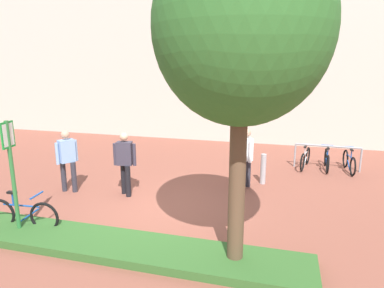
{
  "coord_description": "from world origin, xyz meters",
  "views": [
    {
      "loc": [
        2.83,
        -7.24,
        3.48
      ],
      "look_at": [
        0.52,
        1.26,
        1.39
      ],
      "focal_mm": 32.06,
      "sensor_mm": 36.0,
      "label": 1
    }
  ],
  "objects_px": {
    "bike_at_sign": "(22,214)",
    "parking_sign_post": "(11,162)",
    "bollard_steel": "(263,169)",
    "tree_sidewalk": "(242,29)",
    "bike_rack_cluster": "(327,159)",
    "person_casual_tan": "(246,155)",
    "person_suited_dark": "(125,160)",
    "person_shirt_white": "(67,157)"
  },
  "relations": [
    {
      "from": "bollard_steel",
      "to": "bike_at_sign",
      "type": "bearing_deg",
      "value": -137.94
    },
    {
      "from": "bike_rack_cluster",
      "to": "bike_at_sign",
      "type": "bearing_deg",
      "value": -136.96
    },
    {
      "from": "person_shirt_white",
      "to": "bike_at_sign",
      "type": "bearing_deg",
      "value": -79.93
    },
    {
      "from": "tree_sidewalk",
      "to": "bike_rack_cluster",
      "type": "relative_size",
      "value": 2.61
    },
    {
      "from": "person_casual_tan",
      "to": "bike_at_sign",
      "type": "bearing_deg",
      "value": -138.72
    },
    {
      "from": "tree_sidewalk",
      "to": "bike_at_sign",
      "type": "distance_m",
      "value": 5.81
    },
    {
      "from": "person_suited_dark",
      "to": "parking_sign_post",
      "type": "bearing_deg",
      "value": -113.73
    },
    {
      "from": "parking_sign_post",
      "to": "bike_at_sign",
      "type": "height_order",
      "value": "parking_sign_post"
    },
    {
      "from": "person_casual_tan",
      "to": "person_suited_dark",
      "type": "height_order",
      "value": "same"
    },
    {
      "from": "person_casual_tan",
      "to": "bike_rack_cluster",
      "type": "bearing_deg",
      "value": 45.93
    },
    {
      "from": "bike_at_sign",
      "to": "person_casual_tan",
      "type": "distance_m",
      "value": 5.72
    },
    {
      "from": "bike_at_sign",
      "to": "tree_sidewalk",
      "type": "bearing_deg",
      "value": -1.49
    },
    {
      "from": "person_casual_tan",
      "to": "person_shirt_white",
      "type": "xyz_separation_m",
      "value": [
        -4.67,
        -1.53,
        0.0
      ]
    },
    {
      "from": "person_casual_tan",
      "to": "person_shirt_white",
      "type": "bearing_deg",
      "value": -161.85
    },
    {
      "from": "tree_sidewalk",
      "to": "bollard_steel",
      "type": "height_order",
      "value": "tree_sidewalk"
    },
    {
      "from": "person_suited_dark",
      "to": "tree_sidewalk",
      "type": "bearing_deg",
      "value": -37.25
    },
    {
      "from": "person_shirt_white",
      "to": "person_suited_dark",
      "type": "xyz_separation_m",
      "value": [
        1.63,
        0.18,
        0.0
      ]
    },
    {
      "from": "bike_at_sign",
      "to": "person_casual_tan",
      "type": "xyz_separation_m",
      "value": [
        4.27,
        3.75,
        0.63
      ]
    },
    {
      "from": "parking_sign_post",
      "to": "person_casual_tan",
      "type": "relative_size",
      "value": 1.4
    },
    {
      "from": "bike_rack_cluster",
      "to": "person_suited_dark",
      "type": "relative_size",
      "value": 1.23
    },
    {
      "from": "bike_rack_cluster",
      "to": "person_casual_tan",
      "type": "height_order",
      "value": "person_casual_tan"
    },
    {
      "from": "parking_sign_post",
      "to": "person_shirt_white",
      "type": "height_order",
      "value": "parking_sign_post"
    },
    {
      "from": "parking_sign_post",
      "to": "bike_at_sign",
      "type": "bearing_deg",
      "value": 111.95
    },
    {
      "from": "person_shirt_white",
      "to": "tree_sidewalk",
      "type": "bearing_deg",
      "value": -25.35
    },
    {
      "from": "parking_sign_post",
      "to": "bike_rack_cluster",
      "type": "height_order",
      "value": "parking_sign_post"
    },
    {
      "from": "person_casual_tan",
      "to": "bollard_steel",
      "type": "bearing_deg",
      "value": 48.52
    },
    {
      "from": "tree_sidewalk",
      "to": "bollard_steel",
      "type": "distance_m",
      "value": 5.63
    },
    {
      "from": "person_suited_dark",
      "to": "person_shirt_white",
      "type": "bearing_deg",
      "value": -173.87
    },
    {
      "from": "bike_at_sign",
      "to": "parking_sign_post",
      "type": "bearing_deg",
      "value": -68.05
    },
    {
      "from": "bike_at_sign",
      "to": "bike_rack_cluster",
      "type": "relative_size",
      "value": 0.8
    },
    {
      "from": "bollard_steel",
      "to": "person_suited_dark",
      "type": "distance_m",
      "value": 4.0
    },
    {
      "from": "bollard_steel",
      "to": "person_shirt_white",
      "type": "xyz_separation_m",
      "value": [
        -5.12,
        -2.05,
        0.53
      ]
    },
    {
      "from": "tree_sidewalk",
      "to": "bike_at_sign",
      "type": "bearing_deg",
      "value": 178.51
    },
    {
      "from": "bollard_steel",
      "to": "person_casual_tan",
      "type": "bearing_deg",
      "value": -131.48
    },
    {
      "from": "tree_sidewalk",
      "to": "person_suited_dark",
      "type": "bearing_deg",
      "value": 142.75
    },
    {
      "from": "bollard_steel",
      "to": "tree_sidewalk",
      "type": "bearing_deg",
      "value": -92.46
    },
    {
      "from": "tree_sidewalk",
      "to": "bike_rack_cluster",
      "type": "height_order",
      "value": "tree_sidewalk"
    },
    {
      "from": "person_shirt_white",
      "to": "person_casual_tan",
      "type": "bearing_deg",
      "value": 18.15
    },
    {
      "from": "bollard_steel",
      "to": "person_suited_dark",
      "type": "bearing_deg",
      "value": -151.81
    },
    {
      "from": "bike_rack_cluster",
      "to": "person_shirt_white",
      "type": "height_order",
      "value": "person_shirt_white"
    },
    {
      "from": "bollard_steel",
      "to": "person_shirt_white",
      "type": "distance_m",
      "value": 5.54
    },
    {
      "from": "bike_at_sign",
      "to": "person_shirt_white",
      "type": "relative_size",
      "value": 0.98
    }
  ]
}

